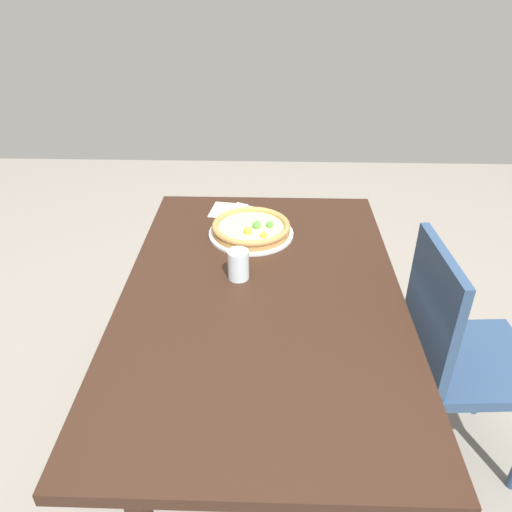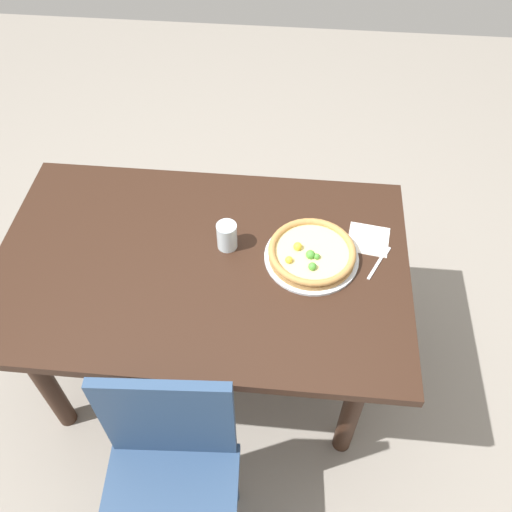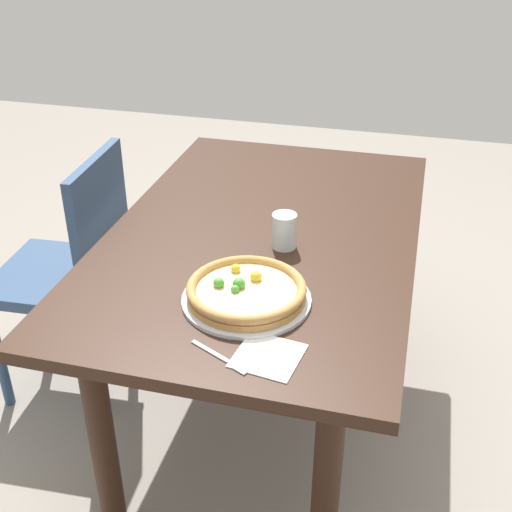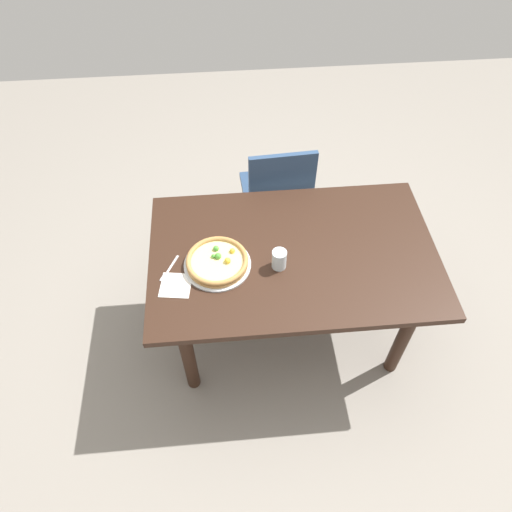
# 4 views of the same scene
# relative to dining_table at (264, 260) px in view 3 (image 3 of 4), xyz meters

# --- Properties ---
(ground_plane) EXTENTS (6.00, 6.00, 0.00)m
(ground_plane) POSITION_rel_dining_table_xyz_m (0.00, 0.00, -0.62)
(ground_plane) COLOR gray
(dining_table) EXTENTS (1.41, 0.89, 0.72)m
(dining_table) POSITION_rel_dining_table_xyz_m (0.00, 0.00, 0.00)
(dining_table) COLOR #331E14
(dining_table) RESTS_ON ground
(chair_near) EXTENTS (0.42, 0.42, 0.89)m
(chair_near) POSITION_rel_dining_table_xyz_m (-0.00, -0.66, -0.13)
(chair_near) COLOR navy
(chair_near) RESTS_ON ground
(plate) EXTENTS (0.32, 0.32, 0.01)m
(plate) POSITION_rel_dining_table_xyz_m (0.37, 0.05, 0.11)
(plate) COLOR silver
(plate) RESTS_ON dining_table
(pizza) EXTENTS (0.30, 0.30, 0.05)m
(pizza) POSITION_rel_dining_table_xyz_m (0.37, 0.05, 0.13)
(pizza) COLOR #B78447
(pizza) RESTS_ON plate
(fork) EXTENTS (0.09, 0.15, 0.00)m
(fork) POSITION_rel_dining_table_xyz_m (0.61, 0.06, 0.10)
(fork) COLOR silver
(fork) RESTS_ON dining_table
(drinking_glass) EXTENTS (0.07, 0.07, 0.10)m
(drinking_glass) POSITION_rel_dining_table_xyz_m (0.08, 0.08, 0.15)
(drinking_glass) COLOR silver
(drinking_glass) RESTS_ON dining_table
(napkin) EXTENTS (0.16, 0.16, 0.00)m
(napkin) POSITION_rel_dining_table_xyz_m (0.57, 0.15, 0.10)
(napkin) COLOR white
(napkin) RESTS_ON dining_table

